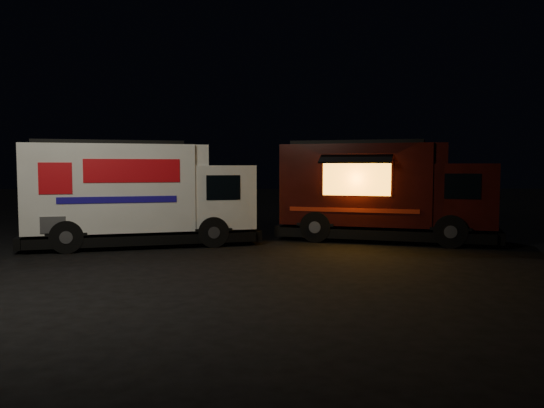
{
  "coord_description": "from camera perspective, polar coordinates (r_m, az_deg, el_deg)",
  "views": [
    {
      "loc": [
        1.14,
        -11.73,
        2.13
      ],
      "look_at": [
        1.44,
        2.0,
        1.17
      ],
      "focal_mm": 35.0,
      "sensor_mm": 36.0,
      "label": 1
    }
  ],
  "objects": [
    {
      "name": "white_truck",
      "position": [
        14.85,
        -13.7,
        1.1
      ],
      "size": [
        6.54,
        3.57,
        2.82
      ],
      "primitive_type": null,
      "rotation": [
        0.0,
        0.0,
        0.25
      ],
      "color": "white",
      "rests_on": "ground"
    },
    {
      "name": "ground",
      "position": [
        11.97,
        -6.74,
        -6.28
      ],
      "size": [
        80.0,
        80.0,
        0.0
      ],
      "primitive_type": "plane",
      "color": "black",
      "rests_on": "ground"
    },
    {
      "name": "red_truck",
      "position": [
        15.73,
        12.24,
        1.4
      ],
      "size": [
        6.6,
        4.13,
        2.88
      ],
      "primitive_type": null,
      "rotation": [
        0.0,
        0.0,
        -0.32
      ],
      "color": "#380C0A",
      "rests_on": "ground"
    }
  ]
}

